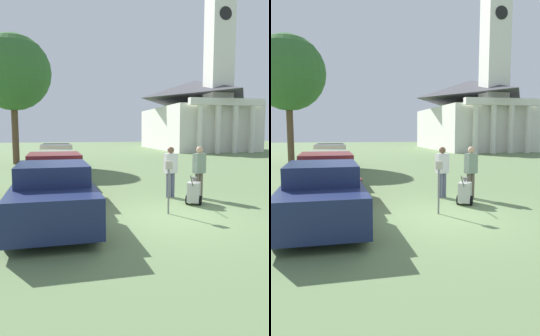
{
  "view_description": "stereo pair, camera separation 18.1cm",
  "coord_description": "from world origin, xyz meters",
  "views": [
    {
      "loc": [
        -2.67,
        -7.9,
        2.23
      ],
      "look_at": [
        -0.43,
        1.87,
        1.1
      ],
      "focal_mm": 35.0,
      "sensor_mm": 36.0,
      "label": 1
    },
    {
      "loc": [
        -2.5,
        -7.94,
        2.23
      ],
      "look_at": [
        -0.43,
        1.87,
        1.1
      ],
      "focal_mm": 35.0,
      "sensor_mm": 36.0,
      "label": 2
    }
  ],
  "objects": [
    {
      "name": "ground_plane",
      "position": [
        0.0,
        0.0,
        0.0
      ],
      "size": [
        120.0,
        120.0,
        0.0
      ],
      "primitive_type": "plane",
      "color": "#607A4C"
    },
    {
      "name": "parked_car_navy",
      "position": [
        -2.85,
        0.24,
        0.7
      ],
      "size": [
        2.06,
        4.83,
        1.47
      ],
      "rotation": [
        0.0,
        0.0,
        0.02
      ],
      "color": "#19234C",
      "rests_on": "ground_plane"
    },
    {
      "name": "parked_car_maroon",
      "position": [
        -2.85,
        3.47,
        0.69
      ],
      "size": [
        2.14,
        5.34,
        1.49
      ],
      "rotation": [
        0.0,
        0.0,
        0.02
      ],
      "color": "maroon",
      "rests_on": "ground_plane"
    },
    {
      "name": "parked_car_sage",
      "position": [
        -2.85,
        6.42,
        0.67
      ],
      "size": [
        2.02,
        5.18,
        1.41
      ],
      "rotation": [
        0.0,
        0.0,
        0.02
      ],
      "color": "gray",
      "rests_on": "ground_plane"
    },
    {
      "name": "parked_car_cream",
      "position": [
        -2.85,
        9.87,
        0.7
      ],
      "size": [
        2.01,
        4.8,
        1.52
      ],
      "rotation": [
        0.0,
        0.0,
        0.02
      ],
      "color": "beige",
      "rests_on": "ground_plane"
    },
    {
      "name": "parked_car_black",
      "position": [
        -2.85,
        12.89,
        0.69
      ],
      "size": [
        2.02,
        4.96,
        1.46
      ],
      "rotation": [
        0.0,
        0.0,
        0.02
      ],
      "color": "black",
      "rests_on": "ground_plane"
    },
    {
      "name": "parking_meter",
      "position": [
        0.17,
        0.36,
        1.0
      ],
      "size": [
        0.18,
        0.09,
        1.44
      ],
      "color": "slate",
      "rests_on": "ground_plane"
    },
    {
      "name": "person_worker",
      "position": [
        0.95,
        2.45,
        0.98
      ],
      "size": [
        0.46,
        0.31,
        1.71
      ],
      "rotation": [
        0.0,
        0.0,
        3.36
      ],
      "color": "#515670",
      "rests_on": "ground_plane"
    },
    {
      "name": "person_supervisor",
      "position": [
        1.85,
        2.15,
        0.99
      ],
      "size": [
        0.47,
        0.36,
        1.73
      ],
      "rotation": [
        0.0,
        0.0,
        3.52
      ],
      "color": "#665B4C",
      "rests_on": "ground_plane"
    },
    {
      "name": "equipment_cart",
      "position": [
        1.29,
        1.26,
        0.39
      ],
      "size": [
        0.68,
        0.95,
        1.0
      ],
      "rotation": [
        0.0,
        0.0,
        -0.54
      ],
      "color": "#B2B2AD",
      "rests_on": "ground_plane"
    },
    {
      "name": "church",
      "position": [
        13.88,
        30.22,
        4.97
      ],
      "size": [
        9.77,
        16.66,
        23.24
      ],
      "color": "silver",
      "rests_on": "ground_plane"
    },
    {
      "name": "shade_tree",
      "position": [
        -5.55,
        15.59,
        6.08
      ],
      "size": [
        5.0,
        5.0,
        8.61
      ],
      "color": "brown",
      "rests_on": "ground_plane"
    }
  ]
}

